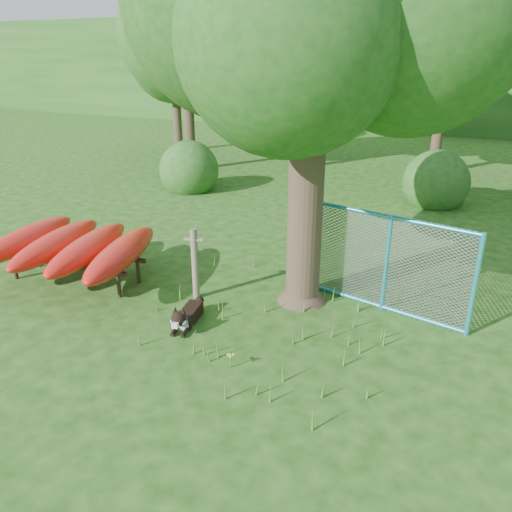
% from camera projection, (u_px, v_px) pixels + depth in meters
% --- Properties ---
extents(ground, '(80.00, 80.00, 0.00)m').
position_uv_depth(ground, '(208.00, 347.00, 7.14)').
color(ground, '#19450D').
rests_on(ground, ground).
extents(wooden_post, '(0.34, 0.17, 1.25)m').
position_uv_depth(wooden_post, '(195.00, 262.00, 8.35)').
color(wooden_post, '#645B4B').
rests_on(wooden_post, ground).
extents(kayak_rack, '(3.22, 2.86, 0.90)m').
position_uv_depth(kayak_rack, '(72.00, 246.00, 8.97)').
color(kayak_rack, black).
rests_on(kayak_rack, ground).
extents(husky_dog, '(0.38, 1.00, 0.45)m').
position_uv_depth(husky_dog, '(186.00, 316.00, 7.65)').
color(husky_dog, black).
rests_on(husky_dog, ground).
extents(fence_section, '(2.72, 0.67, 2.70)m').
position_uv_depth(fence_section, '(386.00, 264.00, 7.90)').
color(fence_section, '#2AA8C7').
rests_on(fence_section, ground).
extents(wildflower_clump, '(0.10, 0.10, 0.22)m').
position_uv_depth(wildflower_clump, '(230.00, 356.00, 6.60)').
color(wildflower_clump, '#4A7D29').
rests_on(wildflower_clump, ground).
extents(bg_tree_a, '(4.40, 4.40, 6.70)m').
position_uv_depth(bg_tree_a, '(185.00, 34.00, 16.39)').
color(bg_tree_a, '#3C2D20').
rests_on(bg_tree_a, ground).
extents(bg_tree_c, '(4.00, 4.00, 6.12)m').
position_uv_depth(bg_tree_c, '(449.00, 46.00, 15.91)').
color(bg_tree_c, '#3C2D20').
rests_on(bg_tree_c, ground).
extents(bg_tree_f, '(3.60, 3.60, 5.55)m').
position_uv_depth(bg_tree_f, '(174.00, 58.00, 20.18)').
color(bg_tree_f, '#3C2D20').
rests_on(bg_tree_f, ground).
extents(shrub_left, '(1.80, 1.80, 1.80)m').
position_uv_depth(shrub_left, '(190.00, 190.00, 15.40)').
color(shrub_left, '#22551B').
rests_on(shrub_left, ground).
extents(shrub_mid, '(1.80, 1.80, 1.80)m').
position_uv_depth(shrub_mid, '(433.00, 204.00, 13.91)').
color(shrub_mid, '#22551B').
rests_on(shrub_mid, ground).
extents(wooded_hillside, '(80.00, 12.00, 6.00)m').
position_uv_depth(wooded_hillside, '(445.00, 70.00, 29.50)').
color(wooded_hillside, '#22551B').
rests_on(wooded_hillside, ground).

